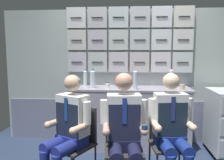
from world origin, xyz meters
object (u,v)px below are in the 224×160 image
crew_member_left (67,128)px  folding_chair_right (123,139)px  crew_member_by_counter (172,127)px  coffee_cup_spare (182,87)px  folding_chair_by_counter (167,135)px  crew_member_right (124,129)px  folding_chair_left (78,136)px  water_bottle_tall (85,78)px

crew_member_left → folding_chair_right: bearing=9.0°
crew_member_by_counter → coffee_cup_spare: 1.07m
crew_member_left → coffee_cup_spare: bearing=37.0°
coffee_cup_spare → folding_chair_by_counter: bearing=-112.0°
folding_chair_right → folding_chair_by_counter: size_ratio=1.00×
crew_member_right → folding_chair_by_counter: 0.60m
folding_chair_left → water_bottle_tall: bearing=96.7°
folding_chair_by_counter → water_bottle_tall: water_bottle_tall is taller
crew_member_by_counter → coffee_cup_spare: bearing=72.5°
folding_chair_right → crew_member_right: size_ratio=0.68×
folding_chair_right → crew_member_by_counter: (0.52, -0.01, 0.16)m
crew_member_by_counter → water_bottle_tall: crew_member_by_counter is taller
crew_member_left → crew_member_right: (0.61, -0.07, 0.02)m
folding_chair_by_counter → crew_member_left: bearing=-167.2°
water_bottle_tall → folding_chair_left: bearing=-83.3°
folding_chair_by_counter → folding_chair_right: bearing=-162.9°
folding_chair_by_counter → folding_chair_left: bearing=-174.2°
crew_member_by_counter → water_bottle_tall: bearing=132.6°
crew_member_left → crew_member_by_counter: 1.11m
folding_chair_right → coffee_cup_spare: bearing=49.6°
folding_chair_by_counter → crew_member_by_counter: 0.23m
folding_chair_right → coffee_cup_spare: coffee_cup_spare is taller
folding_chair_left → crew_member_left: crew_member_left is taller
water_bottle_tall → folding_chair_by_counter: bearing=-44.0°
crew_member_by_counter → coffee_cup_spare: size_ratio=18.08×
folding_chair_left → crew_member_left: (-0.08, -0.14, 0.14)m
crew_member_right → crew_member_by_counter: crew_member_right is taller
crew_member_left → folding_chair_by_counter: (1.09, 0.25, -0.14)m
crew_member_by_counter → water_bottle_tall: 1.77m
folding_chair_right → crew_member_right: bearing=-84.0°
folding_chair_left → folding_chair_right: bearing=-5.8°
folding_chair_right → crew_member_by_counter: crew_member_by_counter is taller
coffee_cup_spare → crew_member_left: bearing=-143.0°
folding_chair_right → water_bottle_tall: 1.52m
folding_chair_right → water_bottle_tall: bearing=117.3°
folding_chair_left → crew_member_right: 0.59m
crew_member_right → water_bottle_tall: (-0.67, 1.43, 0.36)m
crew_member_by_counter → folding_chair_left: bearing=176.7°
crew_member_right → folding_chair_by_counter: size_ratio=1.47×
folding_chair_right → crew_member_right: crew_member_right is taller
crew_member_right → crew_member_by_counter: (0.50, 0.15, -0.01)m
crew_member_right → crew_member_by_counter: size_ratio=1.01×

